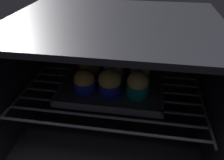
% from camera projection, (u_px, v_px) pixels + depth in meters
% --- Properties ---
extents(oven_cavity, '(0.59, 0.47, 0.37)m').
position_uv_depth(oven_cavity, '(115.00, 72.00, 0.74)').
color(oven_cavity, black).
rests_on(oven_cavity, ground).
extents(oven_rack, '(0.55, 0.42, 0.01)m').
position_uv_depth(oven_rack, '(113.00, 88.00, 0.73)').
color(oven_rack, '#51515B').
rests_on(oven_rack, oven_cavity).
extents(baking_tray, '(0.31, 0.23, 0.02)m').
position_uv_depth(baking_tray, '(112.00, 87.00, 0.71)').
color(baking_tray, '#4C4C51').
rests_on(baking_tray, oven_rack).
extents(muffin_row0_col0, '(0.06, 0.06, 0.07)m').
position_uv_depth(muffin_row0_col0, '(84.00, 82.00, 0.66)').
color(muffin_row0_col0, '#1928B7').
rests_on(muffin_row0_col0, baking_tray).
extents(muffin_row0_col1, '(0.07, 0.07, 0.08)m').
position_uv_depth(muffin_row0_col1, '(111.00, 83.00, 0.65)').
color(muffin_row0_col1, '#1928B7').
rests_on(muffin_row0_col1, baking_tray).
extents(muffin_row0_col2, '(0.06, 0.06, 0.08)m').
position_uv_depth(muffin_row0_col2, '(138.00, 84.00, 0.64)').
color(muffin_row0_col2, '#0C8C84').
rests_on(muffin_row0_col2, baking_tray).
extents(muffin_row1_col0, '(0.07, 0.07, 0.08)m').
position_uv_depth(muffin_row1_col0, '(91.00, 67.00, 0.73)').
color(muffin_row1_col0, '#1928B7').
rests_on(muffin_row1_col0, baking_tray).
extents(muffin_row1_col1, '(0.06, 0.06, 0.08)m').
position_uv_depth(muffin_row1_col1, '(115.00, 70.00, 0.72)').
color(muffin_row1_col1, silver).
rests_on(muffin_row1_col1, baking_tray).
extents(muffin_row1_col2, '(0.06, 0.06, 0.08)m').
position_uv_depth(muffin_row1_col2, '(140.00, 72.00, 0.71)').
color(muffin_row1_col2, '#0C8C84').
rests_on(muffin_row1_col2, baking_tray).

